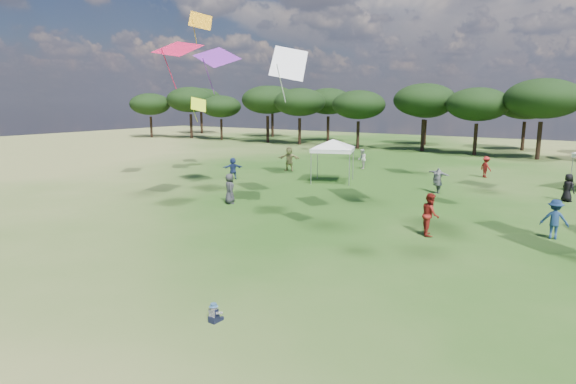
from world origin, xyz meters
The scene contains 5 objects.
ground centered at (0.00, 0.00, 0.00)m, with size 140.00×140.00×0.00m, color #2A5218.
tree_line centered at (2.39, 47.41, 5.42)m, with size 108.78×17.63×7.77m.
tent_left centered at (-7.03, 22.15, 2.82)m, with size 5.19×5.19×3.25m.
toddler centered at (0.52, 1.60, 0.23)m, with size 0.34×0.38×0.51m.
festival_crowd centered at (-0.63, 21.42, 0.85)m, with size 30.34×18.52×1.92m.
Camera 1 is at (8.34, -6.91, 5.56)m, focal length 30.00 mm.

